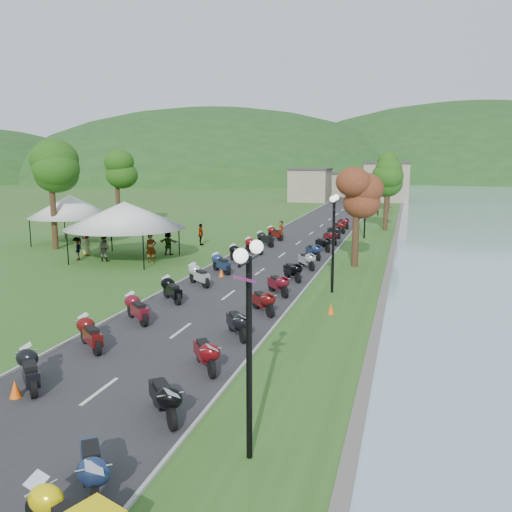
% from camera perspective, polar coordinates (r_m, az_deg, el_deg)
% --- Properties ---
extents(ground, '(400.00, 400.00, 0.00)m').
position_cam_1_polar(ground, '(14.48, -24.93, -19.15)').
color(ground, '#3D6F27').
rests_on(ground, ground).
extents(road, '(7.00, 120.00, 0.02)m').
position_cam_1_polar(road, '(50.58, 5.84, 2.40)').
color(road, '#2E2E31').
rests_on(road, ground).
extents(hills_backdrop, '(360.00, 120.00, 76.00)m').
position_cam_1_polar(hills_backdrop, '(209.65, 13.60, 8.10)').
color(hills_backdrop, '#285621').
rests_on(hills_backdrop, ground).
extents(far_building, '(18.00, 16.00, 5.00)m').
position_cam_1_polar(far_building, '(95.06, 9.46, 7.48)').
color(far_building, gray).
rests_on(far_building, ground).
extents(moto_row_left, '(2.60, 44.26, 1.10)m').
position_cam_1_polar(moto_row_left, '(26.62, -8.77, -3.63)').
color(moto_row_left, '#331411').
rests_on(moto_row_left, ground).
extents(moto_row_right, '(2.60, 47.24, 1.10)m').
position_cam_1_polar(moto_row_right, '(32.59, 4.63, -0.98)').
color(moto_row_right, '#331411').
rests_on(moto_row_right, ground).
extents(streetlamp_near, '(1.40, 1.40, 5.00)m').
position_cam_1_polar(streetlamp_near, '(12.37, -0.72, -10.49)').
color(streetlamp_near, black).
rests_on(streetlamp_near, ground).
extents(vendor_tent_main, '(5.46, 5.46, 4.00)m').
position_cam_1_polar(vendor_tent_main, '(38.00, -13.57, 2.59)').
color(vendor_tent_main, white).
rests_on(vendor_tent_main, ground).
extents(vendor_tent_side, '(4.46, 4.46, 4.00)m').
position_cam_1_polar(vendor_tent_side, '(46.38, -18.89, 3.66)').
color(vendor_tent_side, white).
rests_on(vendor_tent_side, ground).
extents(tree_park_left, '(3.60, 3.60, 10.01)m').
position_cam_1_polar(tree_park_left, '(43.97, -20.72, 7.16)').
color(tree_park_left, '#2A6316').
rests_on(tree_park_left, ground).
extents(tree_lakeside, '(2.67, 2.67, 7.41)m').
position_cam_1_polar(tree_lakeside, '(34.96, 10.52, 4.87)').
color(tree_lakeside, '#2A6316').
rests_on(tree_lakeside, ground).
extents(pedestrian_a, '(0.87, 0.86, 1.94)m').
position_cam_1_polar(pedestrian_a, '(37.00, -10.94, -0.65)').
color(pedestrian_a, slate).
rests_on(pedestrian_a, ground).
extents(pedestrian_b, '(0.87, 0.50, 1.77)m').
position_cam_1_polar(pedestrian_b, '(38.19, -15.66, -0.51)').
color(pedestrian_b, slate).
rests_on(pedestrian_b, ground).
extents(pedestrian_c, '(0.84, 1.11, 1.59)m').
position_cam_1_polar(pedestrian_c, '(39.13, -18.26, -0.39)').
color(pedestrian_c, slate).
rests_on(pedestrian_c, ground).
extents(traffic_cone_near, '(0.36, 0.36, 0.56)m').
position_cam_1_polar(traffic_cone_near, '(17.64, -24.02, -12.67)').
color(traffic_cone_near, '#F2590C').
rests_on(traffic_cone_near, ground).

